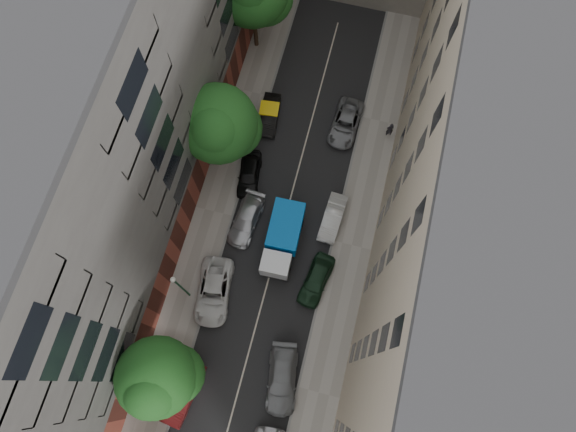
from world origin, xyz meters
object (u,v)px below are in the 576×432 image
(tree_mid, at_px, (219,127))
(lamp_post, at_px, (180,286))
(car_left_3, at_px, (246,220))
(car_right_2, at_px, (316,280))
(car_left_2, at_px, (214,292))
(car_right_1, at_px, (282,379))
(car_left_4, at_px, (249,174))
(tree_near, at_px, (158,379))
(car_left_1, at_px, (183,394))
(car_left_5, at_px, (270,115))
(tarp_truck, at_px, (283,239))
(pedestrian, at_px, (390,129))
(car_right_3, at_px, (333,218))
(car_right_4, at_px, (345,123))

(tree_mid, height_order, lamp_post, tree_mid)
(car_left_3, height_order, car_right_2, car_right_2)
(car_left_2, height_order, car_right_1, car_right_1)
(car_left_3, xyz_separation_m, car_right_1, (5.60, -10.60, 0.07))
(car_left_2, distance_m, car_left_3, 5.97)
(car_right_2, bearing_deg, car_left_2, -149.84)
(car_left_4, relative_size, tree_mid, 0.48)
(car_left_2, height_order, tree_near, tree_near)
(car_left_4, distance_m, car_right_2, 9.91)
(car_right_1, xyz_separation_m, car_right_2, (0.68, 7.38, -0.00))
(car_left_1, distance_m, car_left_5, 22.40)
(tarp_truck, height_order, car_left_1, tarp_truck)
(car_left_5, bearing_deg, tree_near, -99.39)
(car_right_2, bearing_deg, lamp_post, -150.21)
(car_right_2, xyz_separation_m, lamp_post, (-8.83, -3.30, 3.15))
(pedestrian, bearing_deg, lamp_post, 33.89)
(car_left_2, relative_size, car_left_4, 1.26)
(car_right_3, xyz_separation_m, car_right_4, (-0.78, 8.20, -0.01))
(tarp_truck, relative_size, car_right_1, 1.14)
(tarp_truck, xyz_separation_m, car_right_1, (2.44, -9.65, -0.70))
(car_left_4, height_order, car_left_5, car_left_4)
(car_right_4, bearing_deg, lamp_post, -112.96)
(car_left_2, distance_m, pedestrian, 18.91)
(car_left_4, height_order, car_right_3, car_left_4)
(car_left_4, xyz_separation_m, pedestrian, (10.00, 6.44, 0.30))
(tarp_truck, bearing_deg, car_left_4, 128.48)
(car_right_2, distance_m, pedestrian, 13.68)
(car_left_2, relative_size, car_left_3, 1.14)
(car_left_2, height_order, car_right_4, car_left_2)
(tree_mid, bearing_deg, lamp_post, -88.02)
(car_left_3, height_order, lamp_post, lamp_post)
(car_left_1, xyz_separation_m, car_left_4, (0.00, 16.90, -0.03))
(car_left_2, bearing_deg, tarp_truck, 43.68)
(car_right_4, bearing_deg, car_right_3, -81.27)
(car_right_2, height_order, tree_near, tree_near)
(car_left_5, relative_size, lamp_post, 0.66)
(tree_near, bearing_deg, tree_mid, 94.08)
(lamp_post, xyz_separation_m, pedestrian, (11.75, 16.66, -2.87))
(car_left_5, distance_m, car_right_3, 10.17)
(car_left_5, height_order, car_right_2, car_right_2)
(car_right_4, bearing_deg, car_left_3, -115.95)
(car_left_1, distance_m, car_right_1, 6.91)
(car_left_5, bearing_deg, car_left_4, -98.60)
(car_left_2, bearing_deg, tree_near, -105.74)
(car_left_3, height_order, pedestrian, pedestrian)
(car_right_2, distance_m, tree_near, 13.05)
(car_right_1, bearing_deg, tarp_truck, 94.43)
(car_left_3, xyz_separation_m, car_left_4, (-0.80, 3.70, 0.04))
(car_left_5, bearing_deg, car_left_1, -96.99)
(car_left_4, bearing_deg, car_right_2, -52.21)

